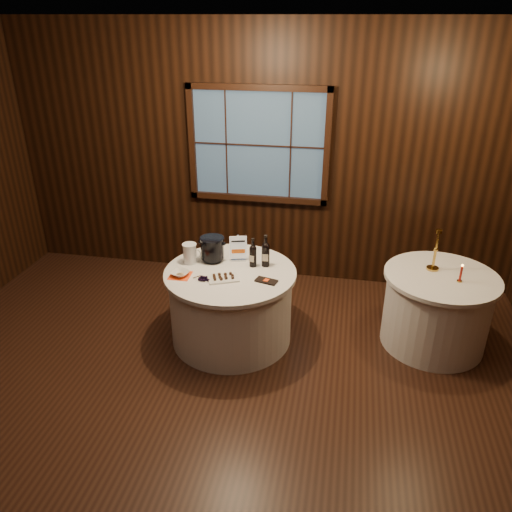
% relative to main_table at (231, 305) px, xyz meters
% --- Properties ---
extents(ground, '(6.00, 6.00, 0.00)m').
position_rel_main_table_xyz_m(ground, '(0.00, -1.00, -0.39)').
color(ground, black).
rests_on(ground, ground).
extents(back_wall, '(6.00, 0.10, 3.00)m').
position_rel_main_table_xyz_m(back_wall, '(0.00, 1.48, 1.16)').
color(back_wall, black).
rests_on(back_wall, ground).
extents(main_table, '(1.28, 1.28, 0.77)m').
position_rel_main_table_xyz_m(main_table, '(0.00, 0.00, 0.00)').
color(main_table, silver).
rests_on(main_table, ground).
extents(side_table, '(1.08, 1.08, 0.77)m').
position_rel_main_table_xyz_m(side_table, '(2.00, 0.30, 0.00)').
color(side_table, silver).
rests_on(side_table, ground).
extents(sign_stand, '(0.17, 0.12, 0.28)m').
position_rel_main_table_xyz_m(sign_stand, '(0.02, 0.25, 0.48)').
color(sign_stand, '#B9B8C0').
rests_on(sign_stand, main_table).
extents(port_bottle_left, '(0.07, 0.08, 0.30)m').
position_rel_main_table_xyz_m(port_bottle_left, '(0.19, 0.15, 0.51)').
color(port_bottle_left, black).
rests_on(port_bottle_left, main_table).
extents(port_bottle_right, '(0.08, 0.08, 0.33)m').
position_rel_main_table_xyz_m(port_bottle_right, '(0.31, 0.18, 0.52)').
color(port_bottle_right, black).
rests_on(port_bottle_right, main_table).
extents(ice_bucket, '(0.24, 0.24, 0.25)m').
position_rel_main_table_xyz_m(ice_bucket, '(-0.23, 0.19, 0.51)').
color(ice_bucket, black).
rests_on(ice_bucket, main_table).
extents(chocolate_plate, '(0.33, 0.28, 0.04)m').
position_rel_main_table_xyz_m(chocolate_plate, '(-0.03, -0.17, 0.40)').
color(chocolate_plate, silver).
rests_on(chocolate_plate, main_table).
extents(chocolate_box, '(0.22, 0.15, 0.02)m').
position_rel_main_table_xyz_m(chocolate_box, '(0.38, -0.14, 0.39)').
color(chocolate_box, black).
rests_on(chocolate_box, main_table).
extents(grape_bunch, '(0.18, 0.09, 0.04)m').
position_rel_main_table_xyz_m(grape_bunch, '(-0.20, -0.22, 0.40)').
color(grape_bunch, black).
rests_on(grape_bunch, main_table).
extents(glass_pitcher, '(0.19, 0.14, 0.20)m').
position_rel_main_table_xyz_m(glass_pitcher, '(-0.43, 0.11, 0.49)').
color(glass_pitcher, silver).
rests_on(glass_pitcher, main_table).
extents(orange_napkin, '(0.20, 0.20, 0.00)m').
position_rel_main_table_xyz_m(orange_napkin, '(-0.44, -0.18, 0.38)').
color(orange_napkin, '#FE4815').
rests_on(orange_napkin, main_table).
extents(cracker_bowl, '(0.21, 0.21, 0.04)m').
position_rel_main_table_xyz_m(cracker_bowl, '(-0.44, -0.18, 0.41)').
color(cracker_bowl, silver).
rests_on(cracker_bowl, orange_napkin).
extents(brass_candlestick, '(0.12, 0.12, 0.42)m').
position_rel_main_table_xyz_m(brass_candlestick, '(1.92, 0.41, 0.53)').
color(brass_candlestick, '#B88E39').
rests_on(brass_candlestick, side_table).
extents(red_candle, '(0.05, 0.05, 0.18)m').
position_rel_main_table_xyz_m(red_candle, '(2.14, 0.20, 0.45)').
color(red_candle, '#B88E39').
rests_on(red_candle, side_table).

